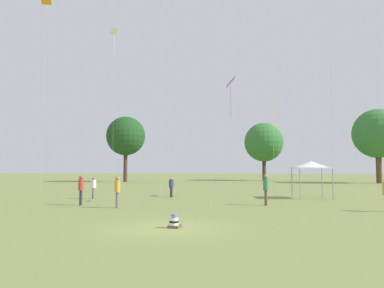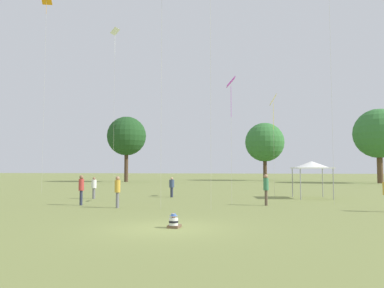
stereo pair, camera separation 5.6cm
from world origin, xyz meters
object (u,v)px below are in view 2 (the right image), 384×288
Objects in this scene: person_standing_5 at (94,186)px; distant_tree_1 at (265,142)px; person_standing_1 at (81,187)px; kite_0 at (46,11)px; distant_tree_2 at (379,134)px; person_standing_2 at (118,189)px; kite_2 at (115,42)px; person_standing_4 at (172,185)px; canopy_tent at (312,165)px; kite_3 at (231,87)px; person_standing_3 at (266,186)px; kite_1 at (273,103)px; distant_tree_0 at (127,136)px; seated_toddler at (174,222)px.

distant_tree_1 is at bearing 99.77° from person_standing_5.
person_standing_1 is 1.14× the size of person_standing_5.
person_standing_1 is 50.23m from distant_tree_1.
distant_tree_2 is at bearing -113.71° from kite_0.
kite_2 is (-5.39, 12.96, 13.14)m from person_standing_2.
person_standing_5 is at bearing 11.99° from person_standing_4.
canopy_tent is 0.37× the size of kite_3.
person_standing_3 is 1.18× the size of person_standing_5.
distant_tree_2 is (16.95, 30.97, 0.23)m from kite_1.
person_standing_4 is 15.67m from kite_2.
canopy_tent is at bearing 171.77° from kite_3.
kite_1 is 6.33m from kite_3.
distant_tree_1 is (12.00, 48.42, 5.88)m from person_standing_1.
canopy_tent is (15.69, 3.05, 1.52)m from person_standing_5.
distant_tree_0 is 25.05m from distant_tree_1.
person_standing_5 is (-12.20, 2.91, -0.20)m from person_standing_3.
person_standing_5 is at bearing 71.32° from kite_2.
kite_1 is 0.73× the size of distant_tree_0.
seated_toddler is 0.19× the size of canopy_tent.
distant_tree_0 is (-18.01, 45.21, 7.31)m from seated_toddler.
person_standing_3 is at bearing -115.54° from distant_tree_2.
person_standing_4 is 0.19× the size of kite_3.
person_standing_4 is (3.96, 7.04, -0.20)m from person_standing_1.
person_standing_2 is 14.07m from kite_1.
distant_tree_0 is at bearing 132.47° from person_standing_5.
person_standing_3 is at bearing 114.13° from kite_3.
kite_3 is (17.65, -7.95, -9.58)m from kite_0.
person_standing_3 is 0.24× the size of kite_1.
kite_3 is 41.63m from distant_tree_2.
seated_toddler is at bearing -68.27° from distant_tree_0.
kite_3 is (11.56, -9.72, -6.90)m from kite_2.
kite_0 is at bearing 173.91° from canopy_tent.
kite_1 is 0.51× the size of kite_2.
distant_tree_1 is (0.29, 40.57, -0.22)m from kite_1.
kite_0 is 2.32× the size of kite_1.
person_standing_4 is 0.14× the size of distant_tree_2.
kite_3 is (4.89, -4.85, 6.42)m from person_standing_4.
distant_tree_0 is at bearing 117.53° from seated_toddler.
kite_0 is (-16.12, 17.53, 16.69)m from seated_toddler.
distant_tree_1 is at bearing -169.03° from person_standing_1.
seated_toddler is 56.41m from distant_tree_1.
distant_tree_0 reaches higher than person_standing_3.
kite_0 is 1.69× the size of distant_tree_0.
distant_tree_1 reaches higher than canopy_tent.
canopy_tent is 0.26× the size of distant_tree_2.
person_standing_2 is (2.69, -1.05, -0.02)m from person_standing_1.
person_standing_3 is at bearing -91.31° from distant_tree_1.
kite_0 is (-23.21, 2.48, 14.45)m from canopy_tent.
kite_1 is (20.51, -2.30, -9.70)m from kite_0.
kite_2 is (-10.02, 19.29, 14.00)m from seated_toddler.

